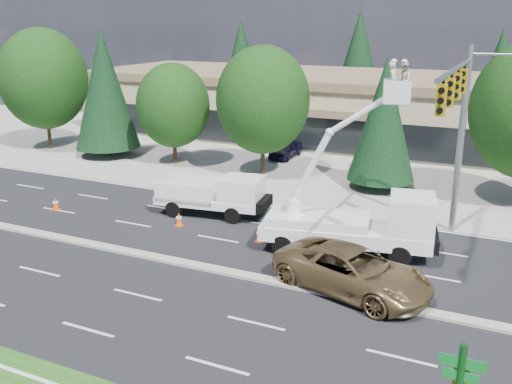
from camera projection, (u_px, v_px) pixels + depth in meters
The scene contains 22 objects.
ground at pixel (182, 264), 24.57m from camera, with size 140.00×140.00×0.00m, color black.
concrete_apron at pixel (328, 162), 41.90m from camera, with size 140.00×22.00×0.01m, color gray.
road_median at pixel (182, 263), 24.55m from camera, with size 120.00×0.55×0.12m, color gray.
strip_mall at pixel (365, 106), 49.72m from camera, with size 50.40×15.40×5.50m.
tree_front_a at pixel (43, 79), 44.84m from camera, with size 6.89×6.89×9.55m.
tree_front_b at pixel (105, 89), 42.56m from camera, with size 4.83×4.83×9.52m.
tree_front_c at pixel (173, 105), 40.38m from camera, with size 5.22×5.22×7.24m.
tree_front_d at pixel (263, 100), 37.32m from camera, with size 6.18×6.18×8.58m.
tree_front_e at pixel (384, 119), 34.28m from camera, with size 4.09×4.09×8.07m.
tree_back_a at pixel (241, 60), 66.67m from camera, with size 5.15×5.15×10.16m.
tree_back_b at pixel (359, 59), 60.84m from camera, with size 5.66×5.66×11.16m.
tree_back_c at pixel (499, 73), 55.45m from camera, with size 4.76×4.76×9.38m.
signal_mast at pixel (459, 116), 24.84m from camera, with size 2.76×10.16×9.00m.
utility_pickup at pixel (217, 199), 30.41m from camera, with size 5.95×2.87×2.19m.
bucket_truck at pixel (360, 216), 25.13m from camera, with size 7.82×3.67×8.58m.
traffic_cone_a at pixel (56, 204), 31.45m from camera, with size 0.40×0.40×0.70m.
traffic_cone_b at pixel (179, 219), 29.03m from camera, with size 0.40×0.40×0.70m.
traffic_cone_c at pixel (260, 235), 26.92m from camera, with size 0.40×0.40×0.70m.
traffic_cone_d at pixel (360, 249), 25.32m from camera, with size 0.40×0.40×0.70m.
minivan at pixel (353, 271), 21.87m from camera, with size 2.86×6.21×1.73m, color olive.
parked_car_west at pixel (286, 149), 43.21m from camera, with size 1.56×3.88×1.32m, color black.
parked_car_east at pixel (371, 159), 39.94m from camera, with size 1.47×4.21×1.39m, color black.
Camera 1 is at (12.45, -19.12, 10.13)m, focal length 40.00 mm.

